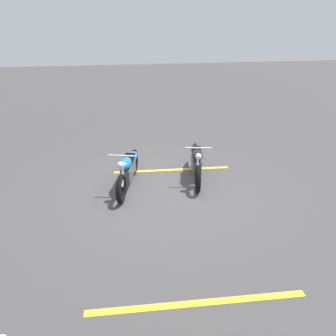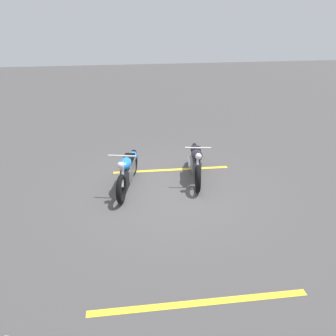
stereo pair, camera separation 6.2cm
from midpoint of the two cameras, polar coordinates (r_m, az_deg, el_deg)
ground_plane at (r=7.77m, az=-0.60°, el=-3.70°), size 60.00×60.00×0.00m
motorcycle_bright_foreground at (r=7.77m, az=-7.47°, el=-0.12°), size 2.17×0.82×1.04m
motorcycle_dark_foreground at (r=8.21m, az=4.84°, el=1.35°), size 2.19×0.75×1.04m
parking_stripe_near at (r=8.77m, az=0.42°, el=-0.31°), size 0.40×3.20×0.01m
parking_stripe_mid at (r=4.92m, az=5.45°, el=-23.12°), size 0.40×3.20×0.01m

